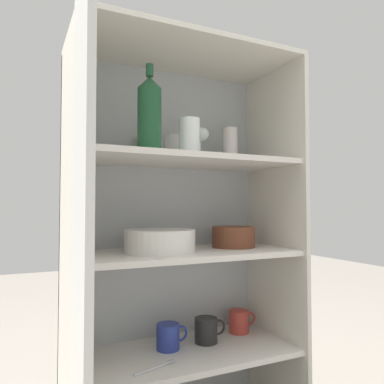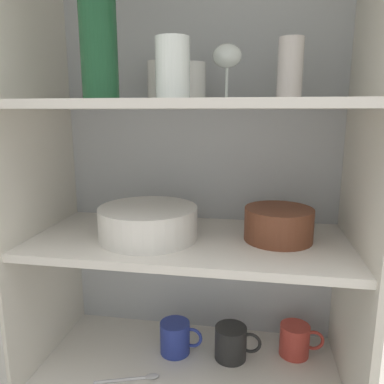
{
  "view_description": "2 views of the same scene",
  "coord_description": "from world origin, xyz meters",
  "views": [
    {
      "loc": [
        -0.56,
        -1.07,
        0.82
      ],
      "look_at": [
        0.03,
        0.18,
        0.88
      ],
      "focal_mm": 35.0,
      "sensor_mm": 36.0,
      "label": 1
    },
    {
      "loc": [
        0.16,
        -0.71,
        0.98
      ],
      "look_at": [
        -0.0,
        0.23,
        0.77
      ],
      "focal_mm": 35.0,
      "sensor_mm": 36.0,
      "label": 2
    }
  ],
  "objects": [
    {
      "name": "shelf_board_lower",
      "position": [
        0.0,
        0.18,
        0.29
      ],
      "size": [
        0.79,
        0.37,
        0.02
      ],
      "primitive_type": "cube",
      "color": "silver"
    },
    {
      "name": "mixing_bowl_large",
      "position": [
        0.22,
        0.2,
        0.71
      ],
      "size": [
        0.17,
        0.17,
        0.08
      ],
      "color": "brown",
      "rests_on": "shelf_board_middle"
    },
    {
      "name": "wine_glass_0",
      "position": [
        0.08,
        0.22,
        1.09
      ],
      "size": [
        0.07,
        0.07,
        0.13
      ],
      "color": "white",
      "rests_on": "shelf_board_upper"
    },
    {
      "name": "cupboard_back_panel",
      "position": [
        0.0,
        0.38,
        0.69
      ],
      "size": [
        0.83,
        0.02,
        1.39
      ],
      "primitive_type": "cube",
      "color": "#B2B7BC",
      "rests_on": "ground_plane"
    },
    {
      "name": "serving_spoon",
      "position": [
        -0.13,
        0.09,
        0.31
      ],
      "size": [
        0.16,
        0.06,
        0.01
      ],
      "color": "silver",
      "rests_on": "shelf_board_lower"
    },
    {
      "name": "cupboard_door",
      "position": [
        -0.43,
        -0.22,
        0.69
      ],
      "size": [
        0.05,
        0.41,
        1.39
      ],
      "color": "silver",
      "rests_on": "ground_plane"
    },
    {
      "name": "shelf_board_middle",
      "position": [
        0.0,
        0.18,
        0.65
      ],
      "size": [
        0.79,
        0.37,
        0.02
      ],
      "primitive_type": "cube",
      "color": "silver"
    },
    {
      "name": "wine_bottle",
      "position": [
        -0.17,
        0.08,
        1.13
      ],
      "size": [
        0.08,
        0.08,
        0.28
      ],
      "color": "#194728",
      "rests_on": "shelf_board_upper"
    },
    {
      "name": "tumbler_glass_2",
      "position": [
        0.23,
        0.24,
        1.07
      ],
      "size": [
        0.06,
        0.06,
        0.14
      ],
      "color": "silver",
      "rests_on": "shelf_board_upper"
    },
    {
      "name": "tumbler_glass_3",
      "position": [
        -0.1,
        0.31,
        1.05
      ],
      "size": [
        0.07,
        0.07,
        0.1
      ],
      "color": "white",
      "rests_on": "shelf_board_upper"
    },
    {
      "name": "shelf_board_upper",
      "position": [
        0.0,
        0.18,
        0.99
      ],
      "size": [
        0.79,
        0.37,
        0.02
      ],
      "primitive_type": "cube",
      "color": "silver"
    },
    {
      "name": "tumbler_glass_0",
      "position": [
        -0.02,
        0.1,
        1.06
      ],
      "size": [
        0.07,
        0.07,
        0.13
      ],
      "color": "white",
      "rests_on": "shelf_board_upper"
    },
    {
      "name": "cupboard_top_panel",
      "position": [
        0.0,
        0.18,
        1.39
      ],
      "size": [
        0.83,
        0.4,
        0.02
      ],
      "primitive_type": "cube",
      "color": "silver",
      "rests_on": "cupboard_side_left"
    },
    {
      "name": "tumbler_glass_1",
      "position": [
        -0.01,
        0.25,
        1.05
      ],
      "size": [
        0.08,
        0.08,
        0.09
      ],
      "color": "white",
      "rests_on": "shelf_board_upper"
    },
    {
      "name": "cupboard_side_left",
      "position": [
        -0.4,
        0.18,
        0.69
      ],
      "size": [
        0.02,
        0.4,
        1.39
      ],
      "primitive_type": "cube",
      "color": "silver",
      "rests_on": "ground_plane"
    },
    {
      "name": "coffee_mug_primary",
      "position": [
        0.29,
        0.27,
        0.35
      ],
      "size": [
        0.12,
        0.08,
        0.09
      ],
      "color": "#BC3D33",
      "rests_on": "shelf_board_lower"
    },
    {
      "name": "cupboard_side_right",
      "position": [
        0.4,
        0.18,
        0.69
      ],
      "size": [
        0.02,
        0.4,
        1.39
      ],
      "primitive_type": "cube",
      "color": "silver",
      "rests_on": "ground_plane"
    },
    {
      "name": "plate_stack_white",
      "position": [
        -0.1,
        0.16,
        0.7
      ],
      "size": [
        0.25,
        0.25,
        0.08
      ],
      "color": "silver",
      "rests_on": "shelf_board_middle"
    },
    {
      "name": "coffee_mug_extra_2",
      "position": [
        0.11,
        0.22,
        0.35
      ],
      "size": [
        0.13,
        0.09,
        0.09
      ],
      "color": "black",
      "rests_on": "shelf_board_lower"
    },
    {
      "name": "coffee_mug_extra_1",
      "position": [
        -0.05,
        0.22,
        0.35
      ],
      "size": [
        0.12,
        0.08,
        0.09
      ],
      "color": "#283893",
      "rests_on": "shelf_board_lower"
    }
  ]
}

